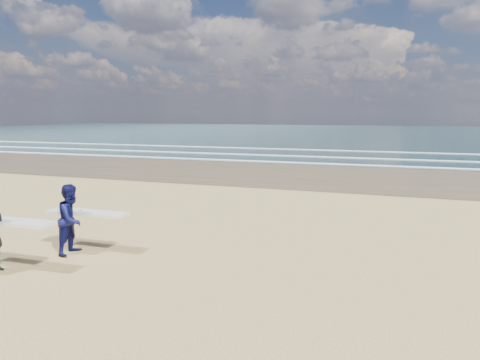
% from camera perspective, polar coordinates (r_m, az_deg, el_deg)
% --- Properties ---
extents(ocean, '(220.00, 100.00, 0.02)m').
position_cam_1_polar(ocean, '(80.08, 26.87, 5.41)').
color(ocean, '#173032').
rests_on(ocean, ground).
extents(surfer_far, '(2.21, 1.08, 1.79)m').
position_cam_1_polar(surfer_far, '(11.68, -21.35, -4.80)').
color(surfer_far, '#0B0C3D').
rests_on(surfer_far, ground).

